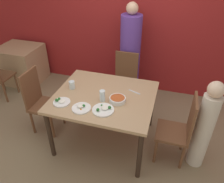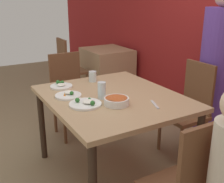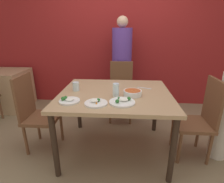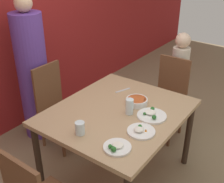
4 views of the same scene
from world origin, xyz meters
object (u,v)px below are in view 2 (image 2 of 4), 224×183
person_adult (215,77)px  glass_water_tall (102,90)px  bowl_curry (116,101)px  plate_rice_adult (68,95)px  chair_adult_spot (189,107)px

person_adult → glass_water_tall: 1.35m
bowl_curry → glass_water_tall: size_ratio=1.40×
bowl_curry → plate_rice_adult: size_ratio=0.89×
person_adult → plate_rice_adult: person_adult is taller
bowl_curry → chair_adult_spot: bearing=98.3°
plate_rice_adult → glass_water_tall: bearing=50.7°
plate_rice_adult → glass_water_tall: size_ratio=1.58×
person_adult → bowl_curry: person_adult is taller
chair_adult_spot → glass_water_tall: bearing=-92.4°
chair_adult_spot → person_adult: 0.43m
bowl_curry → plate_rice_adult: (-0.37, -0.26, -0.02)m
chair_adult_spot → glass_water_tall: (-0.04, -1.01, 0.34)m
chair_adult_spot → person_adult: (0.00, 0.34, 0.27)m
plate_rice_adult → glass_water_tall: (0.19, 0.23, 0.06)m
chair_adult_spot → person_adult: size_ratio=0.57×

